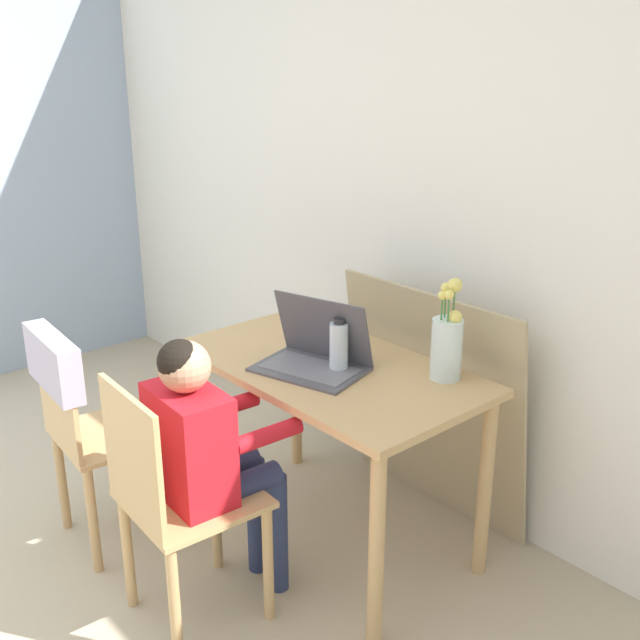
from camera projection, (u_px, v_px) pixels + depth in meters
wall_back at (392, 194)px, 3.10m from camera, size 6.40×0.05×2.50m
dining_table at (329, 390)px, 2.75m from camera, size 1.15×0.64×0.74m
chair_occupied at (175, 502)px, 2.37m from camera, size 0.42×0.42×0.87m
chair_spare at (79, 404)px, 2.72m from camera, size 0.43×0.46×0.88m
person_seated at (206, 445)px, 2.39m from camera, size 0.33×0.44×0.99m
laptop at (315, 352)px, 2.66m from camera, size 0.43×0.35×0.25m
flower_vase at (447, 343)px, 2.55m from camera, size 0.11×0.11×0.36m
water_bottle at (339, 346)px, 2.62m from camera, size 0.07×0.07×0.20m
cardboard_panel at (432, 402)px, 3.01m from camera, size 0.88×0.15×0.95m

